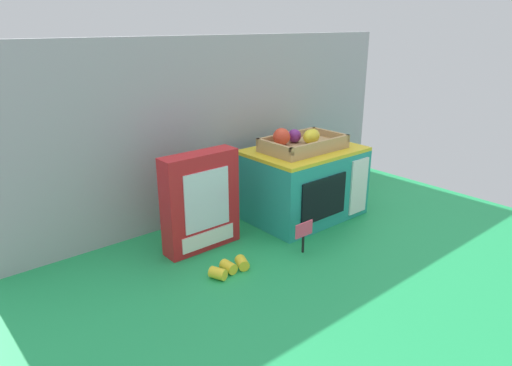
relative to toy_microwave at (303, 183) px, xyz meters
name	(u,v)px	position (x,y,z in m)	size (l,w,h in m)	color
ground_plane	(261,228)	(-0.19, 0.01, -0.12)	(1.70, 1.70, 0.00)	#219E54
display_back_panel	(220,127)	(-0.19, 0.24, 0.19)	(1.61, 0.03, 0.63)	#A0A3A8
toy_microwave	(303,183)	(0.00, 0.00, 0.00)	(0.40, 0.29, 0.25)	teal
food_groups_crate	(301,143)	(-0.02, 0.00, 0.15)	(0.29, 0.17, 0.08)	tan
cookie_set_box	(201,202)	(-0.42, 0.02, 0.03)	(0.24, 0.07, 0.31)	red
price_sign	(304,233)	(-0.21, -0.21, -0.06)	(0.07, 0.01, 0.10)	black
loose_toy_banana	(230,268)	(-0.45, -0.16, -0.11)	(0.13, 0.06, 0.03)	yellow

